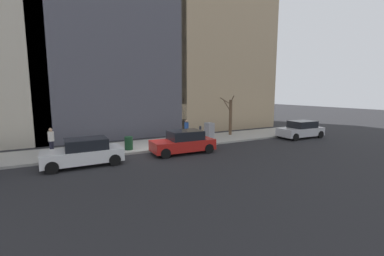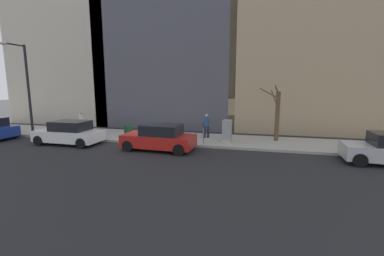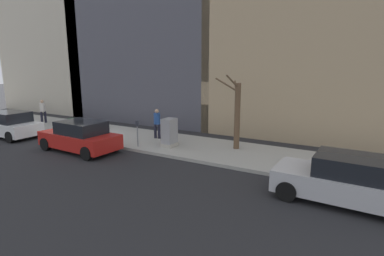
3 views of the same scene
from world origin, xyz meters
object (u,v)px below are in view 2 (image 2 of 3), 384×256
Objects in this scene: utility_box at (227,131)px; pedestrian_near_meter at (206,124)px; office_tower_right at (87,29)px; parked_car_red at (159,138)px; trash_bin at (128,132)px; streetlamp at (25,82)px; bare_tree at (277,115)px; parking_meter at (204,131)px; office_tower_left at (302,46)px; parked_car_white at (69,133)px; pedestrian_midblock at (82,120)px.

pedestrian_near_meter reaches higher than utility_box.
parked_car_red is at bearing -132.73° from office_tower_right.
office_tower_right reaches higher than trash_bin.
streetlamp is 13.53m from pedestrian_near_meter.
pedestrian_near_meter is (3.59, -2.08, 0.35)m from parked_car_red.
parked_car_red is 7.81m from bare_tree.
office_tower_left is at bearing -32.12° from parking_meter.
parked_car_white is 4.68× the size of trash_bin.
bare_tree is at bearing -58.53° from parked_car_red.
utility_box is 11.47m from pedestrian_midblock.
parked_car_red is 2.98× the size of utility_box.
bare_tree is 2.20× the size of pedestrian_near_meter.
office_tower_right is (12.26, 13.27, 9.26)m from parked_car_red.
parked_car_red and parked_car_white have the same top height.
streetlamp is 3.92× the size of pedestrian_near_meter.
utility_box is 21.55m from office_tower_right.
trash_bin is 5.45m from pedestrian_near_meter.
office_tower_left reaches higher than streetlamp.
bare_tree is at bearing -82.53° from streetlamp.
office_tower_left reaches higher than parked_car_white.
pedestrian_near_meter is 19.75m from office_tower_right.
utility_box is at bearing -53.51° from parked_car_red.
office_tower_right reaches higher than pedestrian_midblock.
office_tower_right is at bearing 60.03° from utility_box.
utility_box reaches higher than parked_car_white.
parked_car_red is 20.30m from office_tower_right.
pedestrian_midblock is 13.76m from office_tower_right.
parked_car_white is 0.65× the size of streetlamp.
utility_box is at bearing 112.87° from bare_tree.
parking_meter is 0.07× the size of office_tower_right.
office_tower_left is (11.25, -20.20, 3.38)m from streetlamp.
pedestrian_near_meter is (1.48, -5.23, 0.49)m from trash_bin.
office_tower_right is at bearing 67.09° from bare_tree.
office_tower_left reaches higher than parked_car_red.
parked_car_red is 2.83m from parking_meter.
trash_bin is (-1.70, 9.88, -1.28)m from bare_tree.
streetlamp is 7.22× the size of trash_bin.
parked_car_red is 3.79m from trash_bin.
office_tower_left is at bearing -49.36° from trash_bin.
parked_car_red is at bearing -91.68° from pedestrian_midblock.
bare_tree is (2.15, -4.44, 0.90)m from parking_meter.
parked_car_red is at bearing 124.52° from utility_box.
streetlamp is 0.33× the size of office_tower_right.
parked_car_red is at bearing -131.12° from pedestrian_near_meter.
parking_meter is 0.37× the size of bare_tree.
trash_bin is 0.06× the size of office_tower_left.
bare_tree reaches higher than pedestrian_midblock.
streetlamp is 8.55m from trash_bin.
parking_meter is (1.65, -8.50, 0.24)m from parked_car_white.
parked_car_white is at bearing -133.02° from pedestrian_midblock.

